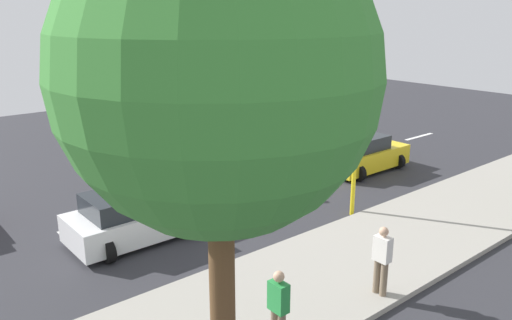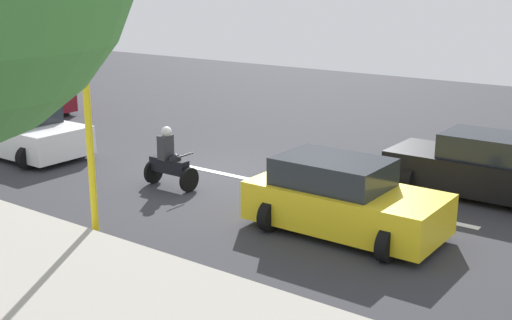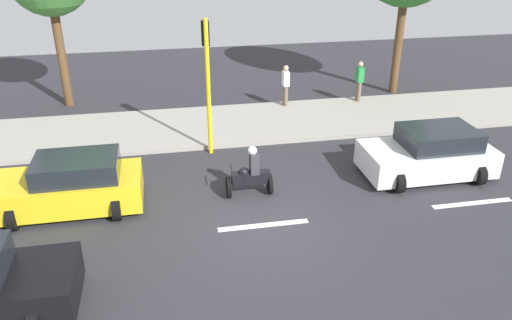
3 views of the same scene
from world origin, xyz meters
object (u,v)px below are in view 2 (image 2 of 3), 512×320
object	(u,v)px
motorcycle	(170,162)
traffic_light_corner	(82,90)
car_yellow_cab	(343,199)
car_maroon	(28,95)
car_white	(23,131)
car_black	(483,167)

from	to	relation	value
motorcycle	traffic_light_corner	distance (m)	4.00
motorcycle	car_yellow_cab	bearing A→B (deg)	87.98
car_maroon	car_white	distance (m)	6.65
car_maroon	car_yellow_cab	bearing A→B (deg)	76.14
car_yellow_cab	car_white	distance (m)	10.54
motorcycle	traffic_light_corner	xyz separation A→B (m)	(3.18, 0.81, 2.29)
car_maroon	car_black	bearing A→B (deg)	90.27
car_white	car_black	bearing A→B (deg)	108.54
car_white	car_yellow_cab	bearing A→B (deg)	90.28
car_white	traffic_light_corner	bearing A→B (deg)	65.30
car_black	car_white	xyz separation A→B (m)	(4.05, -12.09, 0.00)
car_maroon	motorcycle	xyz separation A→B (m)	(3.74, 10.95, -0.07)
car_black	motorcycle	size ratio (longest dim) A/B	2.77
car_white	motorcycle	size ratio (longest dim) A/B	2.55
car_yellow_cab	car_white	xyz separation A→B (m)	(0.05, -10.54, 0.00)
car_black	car_white	world-z (taller)	same
car_maroon	traffic_light_corner	world-z (taller)	traffic_light_corner
car_black	car_maroon	size ratio (longest dim) A/B	1.11
traffic_light_corner	car_yellow_cab	bearing A→B (deg)	126.13
car_black	car_maroon	xyz separation A→B (m)	(0.08, -17.42, -0.00)
car_black	traffic_light_corner	size ratio (longest dim) A/B	0.94
traffic_light_corner	car_maroon	bearing A→B (deg)	-120.49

